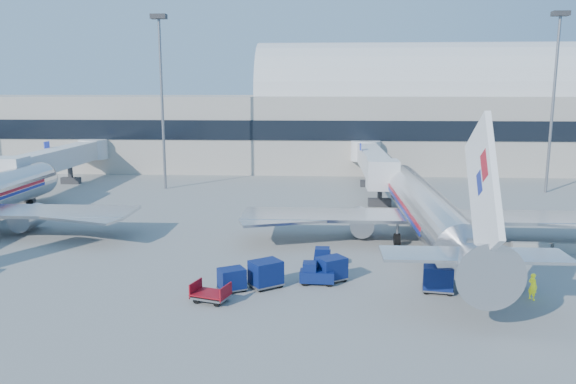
# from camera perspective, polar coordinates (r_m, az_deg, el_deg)

# --- Properties ---
(ground) EXTENTS (260.00, 260.00, 0.00)m
(ground) POSITION_cam_1_polar(r_m,az_deg,el_deg) (45.28, 2.20, -6.58)
(ground) COLOR gray
(ground) RESTS_ON ground
(terminal) EXTENTS (170.00, 28.15, 21.00)m
(terminal) POSITION_cam_1_polar(r_m,az_deg,el_deg) (100.44, -4.96, 7.17)
(terminal) COLOR #B2AA9E
(terminal) RESTS_ON ground
(airliner_main) EXTENTS (32.00, 37.26, 12.07)m
(airliner_main) POSITION_cam_1_polar(r_m,az_deg,el_deg) (49.75, 13.93, -1.84)
(airliner_main) COLOR silver
(airliner_main) RESTS_ON ground
(jetbridge_near) EXTENTS (4.40, 27.50, 6.25)m
(jetbridge_near) POSITION_cam_1_polar(r_m,az_deg,el_deg) (74.98, 8.52, 3.21)
(jetbridge_near) COLOR silver
(jetbridge_near) RESTS_ON ground
(jetbridge_mid) EXTENTS (4.40, 27.50, 6.25)m
(jetbridge_mid) POSITION_cam_1_polar(r_m,az_deg,el_deg) (82.54, -21.97, 3.22)
(jetbridge_mid) COLOR silver
(jetbridge_mid) RESTS_ON ground
(mast_west) EXTENTS (2.00, 1.20, 22.60)m
(mast_west) POSITION_cam_1_polar(r_m,az_deg,el_deg) (76.18, -12.77, 11.37)
(mast_west) COLOR slate
(mast_west) RESTS_ON ground
(mast_east) EXTENTS (2.00, 1.20, 22.60)m
(mast_east) POSITION_cam_1_polar(r_m,az_deg,el_deg) (78.90, 25.52, 10.59)
(mast_east) COLOR slate
(mast_east) RESTS_ON ground
(barrier_near) EXTENTS (3.00, 0.55, 0.90)m
(barrier_near) POSITION_cam_1_polar(r_m,az_deg,el_deg) (50.11, 23.39, -5.23)
(barrier_near) COLOR #9E9E96
(barrier_near) RESTS_ON ground
(barrier_mid) EXTENTS (3.00, 0.55, 0.90)m
(barrier_mid) POSITION_cam_1_polar(r_m,az_deg,el_deg) (51.34, 26.86, -5.15)
(barrier_mid) COLOR #9E9E96
(barrier_mid) RESTS_ON ground
(tug_lead) EXTENTS (2.40, 1.26, 1.54)m
(tug_lead) POSITION_cam_1_polar(r_m,az_deg,el_deg) (39.05, 2.82, -8.32)
(tug_lead) COLOR #0A184F
(tug_lead) RESTS_ON ground
(tug_right) EXTENTS (2.83, 2.29, 1.65)m
(tug_right) POSITION_cam_1_polar(r_m,az_deg,el_deg) (43.71, 16.34, -6.60)
(tug_right) COLOR #0A184F
(tug_right) RESTS_ON ground
(tug_left) EXTENTS (1.30, 2.49, 1.60)m
(tug_left) POSITION_cam_1_polar(r_m,az_deg,el_deg) (42.66, 3.49, -6.65)
(tug_left) COLOR #0A184F
(tug_left) RESTS_ON ground
(cart_train_a) EXTENTS (2.44, 2.30, 1.71)m
(cart_train_a) POSITION_cam_1_polar(r_m,az_deg,el_deg) (39.59, 4.46, -7.75)
(cart_train_a) COLOR #0A184F
(cart_train_a) RESTS_ON ground
(cart_train_b) EXTENTS (2.64, 2.52, 1.85)m
(cart_train_b) POSITION_cam_1_polar(r_m,az_deg,el_deg) (38.30, -2.27, -8.24)
(cart_train_b) COLOR #0A184F
(cart_train_b) RESTS_ON ground
(cart_train_c) EXTENTS (2.19, 2.02, 1.55)m
(cart_train_c) POSITION_cam_1_polar(r_m,az_deg,el_deg) (37.81, -5.73, -8.80)
(cart_train_c) COLOR #0A184F
(cart_train_c) RESTS_ON ground
(cart_solo_near) EXTENTS (2.24, 1.85, 1.77)m
(cart_solo_near) POSITION_cam_1_polar(r_m,az_deg,el_deg) (38.71, 15.00, -8.47)
(cart_solo_near) COLOR #0A184F
(cart_solo_near) RESTS_ON ground
(cart_solo_far) EXTENTS (2.29, 1.92, 1.78)m
(cart_solo_far) POSITION_cam_1_polar(r_m,az_deg,el_deg) (40.96, 21.44, -7.78)
(cart_solo_far) COLOR #0A184F
(cart_solo_far) RESTS_ON ground
(cart_open_red) EXTENTS (2.63, 2.20, 0.60)m
(cart_open_red) POSITION_cam_1_polar(r_m,az_deg,el_deg) (36.28, -7.81, -10.36)
(cart_open_red) COLOR slate
(cart_open_red) RESTS_ON ground
(ramp_worker) EXTENTS (0.67, 0.76, 1.74)m
(ramp_worker) POSITION_cam_1_polar(r_m,az_deg,el_deg) (39.40, 23.60, -8.79)
(ramp_worker) COLOR #DBFE1A
(ramp_worker) RESTS_ON ground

